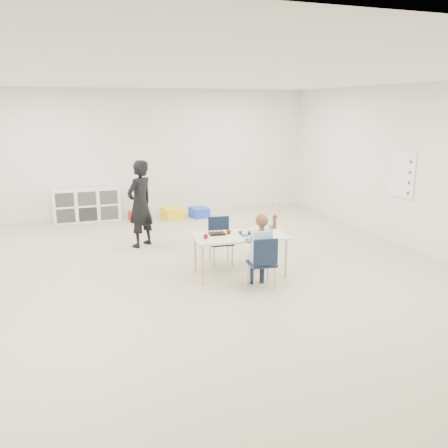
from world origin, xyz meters
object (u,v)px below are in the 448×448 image
object	(u,v)px
table	(240,255)
chair_near	(262,262)
child	(262,247)
adult	(140,204)
cubby_shelf	(87,205)

from	to	relation	value
table	chair_near	xyz separation A→B (m)	(0.10, -0.57, 0.06)
child	table	bearing A→B (deg)	105.10
table	child	world-z (taller)	child
chair_near	child	bearing A→B (deg)	0.00
table	adult	bearing A→B (deg)	124.50
chair_near	table	bearing A→B (deg)	105.10
chair_near	cubby_shelf	distance (m)	5.25
chair_near	adult	size ratio (longest dim) A/B	0.48
child	adult	bearing A→B (deg)	120.61
chair_near	adult	bearing A→B (deg)	120.61
table	cubby_shelf	xyz separation A→B (m)	(-1.87, 4.30, 0.04)
table	cubby_shelf	world-z (taller)	cubby_shelf
table	adult	size ratio (longest dim) A/B	0.92
child	adult	size ratio (longest dim) A/B	0.76
cubby_shelf	adult	size ratio (longest dim) A/B	0.92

